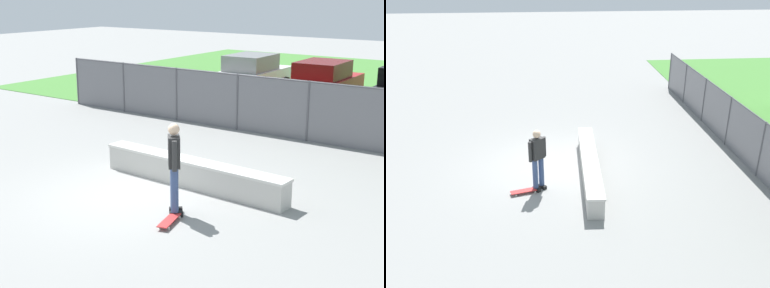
{
  "view_description": "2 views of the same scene",
  "coord_description": "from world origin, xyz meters",
  "views": [
    {
      "loc": [
        7.6,
        -8.43,
        4.24
      ],
      "look_at": [
        0.85,
        1.02,
        1.03
      ],
      "focal_mm": 52.68,
      "sensor_mm": 36.0,
      "label": 1
    },
    {
      "loc": [
        11.9,
        -0.13,
        6.12
      ],
      "look_at": [
        0.45,
        0.88,
        0.95
      ],
      "focal_mm": 39.31,
      "sensor_mm": 36.0,
      "label": 2
    }
  ],
  "objects": [
    {
      "name": "car_red",
      "position": [
        -0.59,
        11.49,
        0.84
      ],
      "size": [
        2.11,
        4.25,
        1.66
      ],
      "color": "#B21E1E",
      "rests_on": "ground"
    },
    {
      "name": "skateboarder",
      "position": [
        1.39,
        -0.33,
        1.01
      ],
      "size": [
        0.44,
        0.48,
        1.82
      ],
      "color": "black",
      "rests_on": "ground"
    },
    {
      "name": "skateboard",
      "position": [
        1.58,
        -0.73,
        0.07
      ],
      "size": [
        0.4,
        0.82,
        0.09
      ],
      "color": "red",
      "rests_on": "ground"
    },
    {
      "name": "chainlink_fence",
      "position": [
        0.0,
        6.25,
        0.95
      ],
      "size": [
        16.48,
        0.07,
        1.75
      ],
      "color": "#4C4C51",
      "rests_on": "ground"
    },
    {
      "name": "concrete_ledge",
      "position": [
        0.71,
        1.2,
        0.31
      ],
      "size": [
        4.79,
        0.68,
        0.61
      ],
      "color": "#B7B5AD",
      "rests_on": "ground"
    },
    {
      "name": "car_white",
      "position": [
        -3.86,
        11.86,
        0.84
      ],
      "size": [
        2.11,
        4.25,
        1.66
      ],
      "color": "silver",
      "rests_on": "ground"
    },
    {
      "name": "ground_plane",
      "position": [
        0.0,
        0.0,
        0.0
      ],
      "size": [
        80.0,
        80.0,
        0.0
      ],
      "primitive_type": "plane",
      "color": "gray"
    },
    {
      "name": "grass_strip",
      "position": [
        0.0,
        16.55,
        0.01
      ],
      "size": [
        28.41,
        20.0,
        0.02
      ],
      "primitive_type": "cube",
      "color": "#478438",
      "rests_on": "ground"
    }
  ]
}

